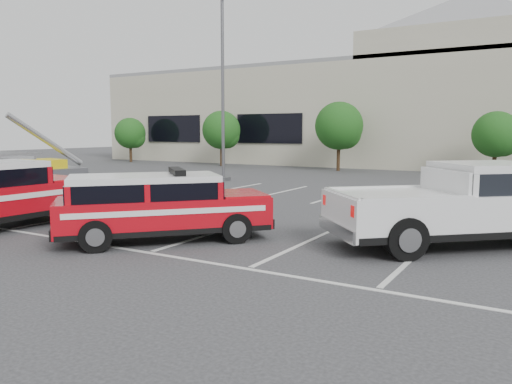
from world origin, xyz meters
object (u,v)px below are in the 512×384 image
Objects in this scene: light_pole_left at (223,88)px; utility_rig at (29,180)px; tree_left at (223,131)px; fire_chief_suv at (160,211)px; convention_building at (444,107)px; tree_mid_left at (340,128)px; tree_mid_right at (498,136)px; white_pickup at (468,213)px; tree_far_left at (131,134)px.

utility_rig is at bearing -108.56° from light_pole_left.
fire_chief_suv is (14.27, -23.71, -2.01)m from tree_left.
convention_building is 11.19m from tree_mid_left.
tree_mid_left is 1.21× the size of tree_mid_right.
tree_left is 0.86× the size of fire_chief_suv.
tree_mid_left is at bearing 72.90° from light_pole_left.
white_pickup reaches higher than fire_chief_suv.
tree_mid_right is at bearing -0.00° from tree_left.
tree_mid_right is (20.00, -0.00, -0.27)m from tree_left.
tree_left is at bearing 180.00° from tree_mid_right.
tree_mid_left is at bearing 87.91° from utility_rig.
white_pickup is (6.06, -30.11, -3.91)m from convention_building.
tree_far_left is 0.90× the size of utility_rig.
tree_mid_left is at bearing 0.00° from tree_far_left.
utility_rig is at bearing -132.92° from white_pickup.
fire_chief_suv is at bearing -58.96° from tree_left.
white_pickup is at bearing -43.81° from tree_left.
light_pole_left is 16.14m from fire_chief_suv.
tree_far_left is at bearing 139.97° from utility_rig.
convention_building is 9.28× the size of white_pickup.
tree_left reaches higher than fire_chief_suv.
light_pole_left reaches higher than tree_far_left.
light_pole_left is (-8.18, -19.86, 0.47)m from convention_building.
tree_left is at bearing 164.10° from fire_chief_suv.
tree_far_left is 30.00m from tree_mid_right.
convention_building is 30.96m from white_pickup.
white_pickup is at bearing -35.73° from light_pole_left.
tree_left is 1.11× the size of tree_mid_right.
light_pole_left reaches higher than utility_rig.
convention_building is at bearing 21.37° from tree_far_left.
utility_rig is at bearing -79.83° from tree_left.
white_pickup is at bearing -33.08° from tree_far_left.
tree_left is 12.43m from light_pole_left.
tree_mid_left is at bearing 143.26° from fire_chief_suv.
convention_building reaches higher than fire_chief_suv.
tree_mid_left is 0.47× the size of light_pole_left.
light_pole_left is (-13.09, -10.05, 2.68)m from tree_mid_right.
utility_rig is (-16.42, -19.96, -1.79)m from tree_mid_right.
convention_building is at bearing 149.52° from white_pickup.
light_pole_left is at bearing -107.10° from tree_mid_left.
tree_mid_left is 1.09× the size of utility_rig.
light_pole_left is 2.30× the size of utility_rig.
tree_left is 29.37m from white_pickup.
tree_far_left is 0.39× the size of light_pole_left.
tree_mid_right is at bearing -63.43° from convention_building.
white_pickup is 1.45× the size of utility_rig.
white_pickup is (21.15, -20.29, -1.96)m from tree_left.
tree_mid_left is at bearing -117.40° from convention_building.
light_pole_left is at bearing -167.59° from white_pickup.
convention_building is 27.03m from tree_far_left.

